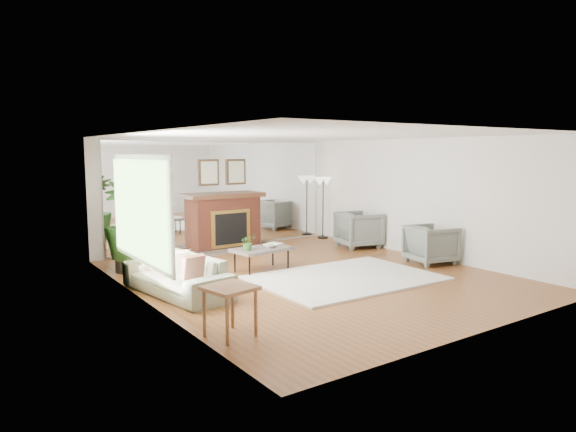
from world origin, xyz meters
TOP-DOWN VIEW (x-y plane):
  - ground at (0.00, 0.00)m, footprint 7.00×7.00m
  - wall_left at (-2.99, 0.00)m, footprint 0.02×7.00m
  - wall_right at (2.99, 0.00)m, footprint 0.02×7.00m
  - wall_back at (0.00, 3.49)m, footprint 6.00×0.02m
  - mirror_panel at (0.00, 3.47)m, footprint 5.40×0.04m
  - window_panel at (-2.96, 0.40)m, footprint 0.04×2.40m
  - fireplace at (0.00, 3.26)m, footprint 1.85×0.83m
  - area_rug at (0.36, -0.50)m, footprint 3.13×2.26m
  - coffee_table at (-0.53, 0.86)m, footprint 1.16×0.76m
  - sofa at (-2.45, 0.27)m, footprint 1.13×2.17m
  - armchair_back at (2.60, 1.64)m, footprint 1.10×1.08m
  - armchair_front at (2.60, -0.49)m, footprint 1.00×0.98m
  - side_table at (-2.65, -1.86)m, footprint 0.64×0.64m
  - potted_ficus at (-2.60, 2.21)m, footprint 0.89×0.89m
  - floor_lamp at (2.69, 3.10)m, footprint 0.51×0.28m
  - tabletop_plant at (-0.86, 0.81)m, footprint 0.31×0.28m
  - fruit_bowl at (-0.39, 0.81)m, footprint 0.27×0.27m
  - book at (-0.20, 1.03)m, footprint 0.26×0.31m

SIDE VIEW (x-z plane):
  - ground at x=0.00m, z-range 0.00..0.00m
  - area_rug at x=0.36m, z-range 0.00..0.03m
  - sofa at x=-2.45m, z-range 0.00..0.60m
  - armchair_front at x=2.60m, z-range 0.00..0.77m
  - coffee_table at x=-0.53m, z-range 0.18..0.62m
  - armchair_back at x=2.60m, z-range 0.00..0.84m
  - book at x=-0.20m, z-range 0.44..0.46m
  - fruit_bowl at x=-0.39m, z-range 0.44..0.50m
  - side_table at x=-2.65m, z-range 0.21..0.83m
  - tabletop_plant at x=-0.86m, z-range 0.44..0.74m
  - fireplace at x=0.00m, z-range -0.37..1.68m
  - potted_ficus at x=-2.60m, z-range 0.06..1.76m
  - wall_left at x=-2.99m, z-range 0.00..2.50m
  - wall_right at x=2.99m, z-range 0.00..2.50m
  - wall_back at x=0.00m, z-range 0.00..2.50m
  - mirror_panel at x=0.00m, z-range 0.05..2.45m
  - floor_lamp at x=2.69m, z-range 0.56..2.13m
  - window_panel at x=-2.96m, z-range 0.60..2.10m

